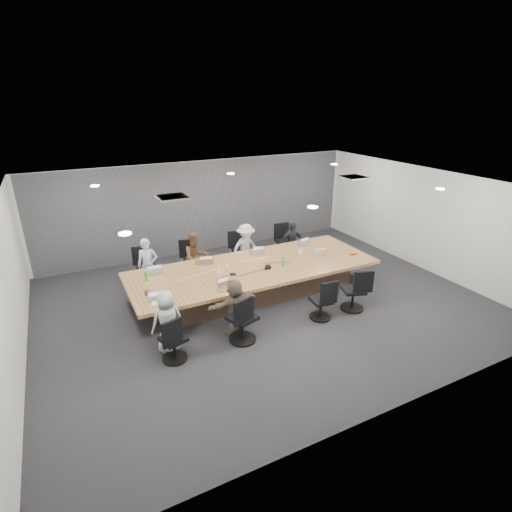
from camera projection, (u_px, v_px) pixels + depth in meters
name	position (u px, v px, depth m)	size (l,w,h in m)	color
floor	(264.00, 302.00, 9.51)	(10.00, 8.00, 0.00)	#2B2B30
ceiling	(265.00, 186.00, 8.46)	(10.00, 8.00, 0.00)	white
wall_back	(203.00, 207.00, 12.29)	(10.00, 2.80, 0.00)	silver
wall_front	(396.00, 336.00, 5.68)	(10.00, 2.80, 0.00)	silver
wall_left	(9.00, 294.00, 6.89)	(8.00, 2.80, 0.00)	silver
wall_right	(423.00, 219.00, 11.09)	(8.00, 2.80, 0.00)	silver
curtain	(204.00, 207.00, 12.23)	(9.80, 0.04, 2.80)	slate
conference_table	(254.00, 279.00, 9.78)	(6.00, 2.20, 0.74)	brown
chair_0	(146.00, 271.00, 10.23)	(0.54, 0.54, 0.80)	black
chair_1	(192.00, 263.00, 10.75)	(0.53, 0.53, 0.78)	black
chair_2	(241.00, 253.00, 11.35)	(0.56, 0.56, 0.83)	black
chair_3	(285.00, 244.00, 11.96)	(0.59, 0.59, 0.88)	black
chair_4	(174.00, 343.00, 7.33)	(0.50, 0.50, 0.74)	black
chair_5	(242.00, 321.00, 7.89)	(0.58, 0.58, 0.87)	black
chair_6	(321.00, 303.00, 8.71)	(0.50, 0.50, 0.73)	black
chair_7	(353.00, 293.00, 9.07)	(0.55, 0.55, 0.82)	black
person_0	(148.00, 266.00, 9.84)	(0.50, 0.33, 1.37)	#9BB0C0
laptop_0	(153.00, 271.00, 9.36)	(0.35, 0.24, 0.02)	#B2B2B7
person_1	(196.00, 257.00, 10.36)	(0.66, 0.52, 1.37)	brown
laptop_1	(203.00, 262.00, 9.88)	(0.34, 0.24, 0.02)	#8C6647
person_2	(246.00, 248.00, 10.96)	(0.88, 0.51, 1.37)	#B6B6B6
laptop_2	(255.00, 252.00, 10.48)	(0.31, 0.21, 0.02)	#B2B2B7
person_3	(292.00, 242.00, 11.61)	(0.71, 0.30, 1.22)	#26272B
laptop_3	(302.00, 244.00, 11.10)	(0.29, 0.20, 0.02)	#B2B2B7
person_4	(167.00, 321.00, 7.52)	(0.62, 0.40, 1.26)	#A6ADA5
laptop_4	(159.00, 303.00, 7.93)	(0.29, 0.20, 0.02)	#B2B2B7
person_5	(235.00, 306.00, 8.12)	(1.11, 0.35, 1.20)	#70604F
laptop_5	(224.00, 289.00, 8.51)	(0.30, 0.20, 0.02)	#8C6647
bottle_green_left	(146.00, 276.00, 8.86)	(0.06, 0.06, 0.23)	green
bottle_green_right	(283.00, 261.00, 9.62)	(0.07, 0.07, 0.25)	green
bottle_clear	(219.00, 272.00, 9.08)	(0.07, 0.07, 0.22)	silver
cup_white_far	(227.00, 267.00, 9.48)	(0.08, 0.08, 0.10)	white
cup_white_near	(300.00, 252.00, 10.42)	(0.08, 0.08, 0.10)	white
mug_brown	(147.00, 292.00, 8.26)	(0.09, 0.09, 0.11)	brown
mic_left	(233.00, 274.00, 9.20)	(0.15, 0.10, 0.03)	black
mic_right	(268.00, 266.00, 9.66)	(0.13, 0.09, 0.03)	black
stapler	(268.00, 268.00, 9.49)	(0.16, 0.04, 0.06)	black
canvas_bag	(320.00, 252.00, 10.36)	(0.28, 0.17, 0.15)	tan
snack_packet	(353.00, 254.00, 10.37)	(0.16, 0.11, 0.04)	#C74705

